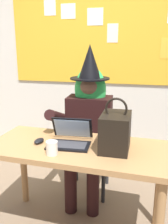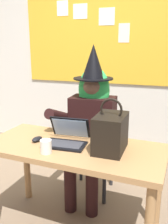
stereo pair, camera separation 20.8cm
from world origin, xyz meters
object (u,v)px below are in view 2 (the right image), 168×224
chair_at_desk (94,141)px  coffee_mug (46,146)px  person_costumed (91,117)px  handbag (111,132)px  laptop (67,138)px  desk_main (74,159)px  computer_mouse (37,139)px

chair_at_desk → coffee_mug: 0.89m
person_costumed → handbag: (0.32, -0.53, 0.07)m
handbag → coffee_mug: (-0.41, -0.19, -0.09)m
laptop → handbag: handbag is taller
person_costumed → coffee_mug: size_ratio=15.48×
laptop → desk_main: bearing=-28.0°
laptop → computer_mouse: size_ratio=3.16×
computer_mouse → handbag: 0.59m
handbag → chair_at_desk: bearing=116.2°
person_costumed → computer_mouse: person_costumed is taller
computer_mouse → chair_at_desk: bearing=76.7°
chair_at_desk → handbag: bearing=23.9°
person_costumed → coffee_mug: 0.73m
laptop → handbag: (0.34, -0.02, 0.09)m
desk_main → laptop: size_ratio=4.16×
chair_at_desk → laptop: bearing=-4.1°
chair_at_desk → coffee_mug: chair_at_desk is taller
chair_at_desk → laptop: size_ratio=2.79×
coffee_mug → laptop: bearing=72.8°
chair_at_desk → laptop: (-0.02, -0.64, 0.26)m
laptop → coffee_mug: (-0.07, -0.21, 0.00)m
person_costumed → desk_main: bearing=1.7°
chair_at_desk → person_costumed: bearing=0.4°
handbag → desk_main: bearing=-177.6°
chair_at_desk → computer_mouse: bearing=-22.9°
chair_at_desk → handbag: (0.32, -0.65, 0.36)m
chair_at_desk → coffee_mug: bearing=-8.1°
handbag → coffee_mug: handbag is taller
person_costumed → handbag: 0.62m
chair_at_desk → person_costumed: size_ratio=0.62×
person_costumed → computer_mouse: bearing=-27.5°
laptop → handbag: 0.35m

